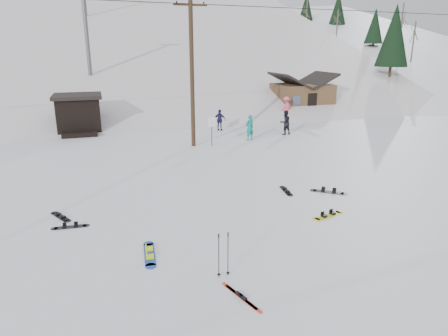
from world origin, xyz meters
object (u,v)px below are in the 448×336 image
object	(u,v)px
hero_snowboard	(150,254)
hero_skis	(241,297)
cabin	(302,97)
utility_pole	(192,71)

from	to	relation	value
hero_snowboard	hero_skis	size ratio (longest dim) A/B	1.13
cabin	utility_pole	bearing A→B (deg)	-142.44
cabin	hero_snowboard	world-z (taller)	cabin
utility_pole	hero_skis	bearing A→B (deg)	-99.28
cabin	hero_snowboard	xyz separation A→B (m)	(-17.55, -23.23, -1.45)
utility_pole	cabin	size ratio (longest dim) A/B	1.67
utility_pole	cabin	distance (m)	16.71
hero_skis	utility_pole	bearing A→B (deg)	62.44
cabin	hero_skis	xyz separation A→B (m)	(-15.63, -26.11, -1.46)
utility_pole	hero_snowboard	xyz separation A→B (m)	(-4.55, -13.23, -4.65)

